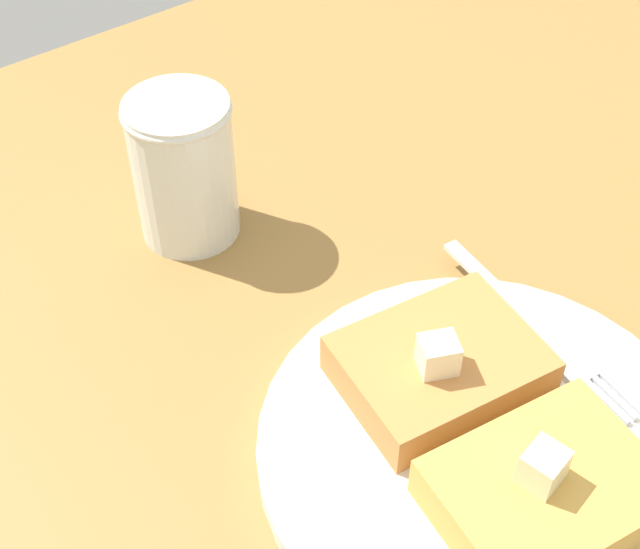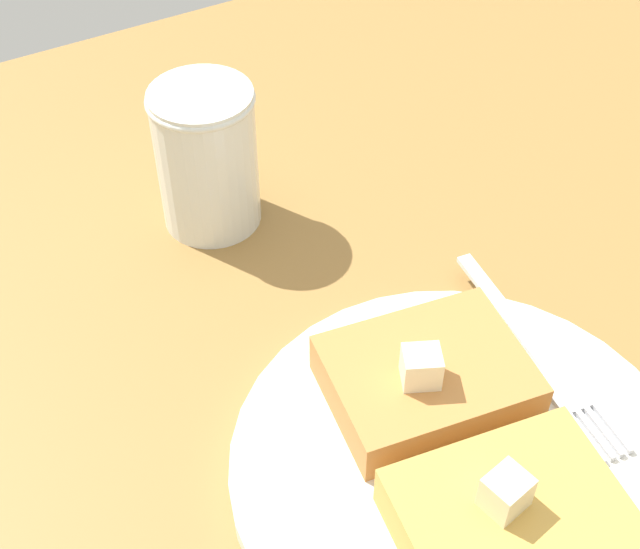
% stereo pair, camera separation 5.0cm
% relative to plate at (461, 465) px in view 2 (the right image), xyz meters
% --- Properties ---
extents(plate, '(0.24, 0.24, 0.01)m').
position_rel_plate_xyz_m(plate, '(0.00, 0.00, 0.00)').
color(plate, silver).
rests_on(plate, table_surface).
extents(toast_slice_left, '(0.09, 0.11, 0.03)m').
position_rel_plate_xyz_m(toast_slice_left, '(-0.04, 0.01, 0.02)').
color(toast_slice_left, gold).
rests_on(toast_slice_left, plate).
extents(toast_slice_middle, '(0.09, 0.11, 0.03)m').
position_rel_plate_xyz_m(toast_slice_middle, '(0.04, -0.01, 0.02)').
color(toast_slice_middle, '#BC7A3E').
rests_on(toast_slice_middle, plate).
extents(butter_pat_primary, '(0.02, 0.02, 0.02)m').
position_rel_plate_xyz_m(butter_pat_primary, '(-0.04, 0.01, 0.04)').
color(butter_pat_primary, beige).
rests_on(butter_pat_primary, toast_slice_left).
extents(butter_pat_secondary, '(0.02, 0.03, 0.02)m').
position_rel_plate_xyz_m(butter_pat_secondary, '(0.04, 0.00, 0.04)').
color(butter_pat_secondary, '#F4E8C4').
rests_on(butter_pat_secondary, toast_slice_middle).
extents(fork, '(0.16, 0.03, 0.00)m').
position_rel_plate_xyz_m(fork, '(0.03, -0.08, 0.01)').
color(fork, silver).
rests_on(fork, plate).
extents(syrup_jar, '(0.07, 0.07, 0.10)m').
position_rel_plate_xyz_m(syrup_jar, '(0.25, 0.03, 0.04)').
color(syrup_jar, '#4B1E0C').
rests_on(syrup_jar, table_surface).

